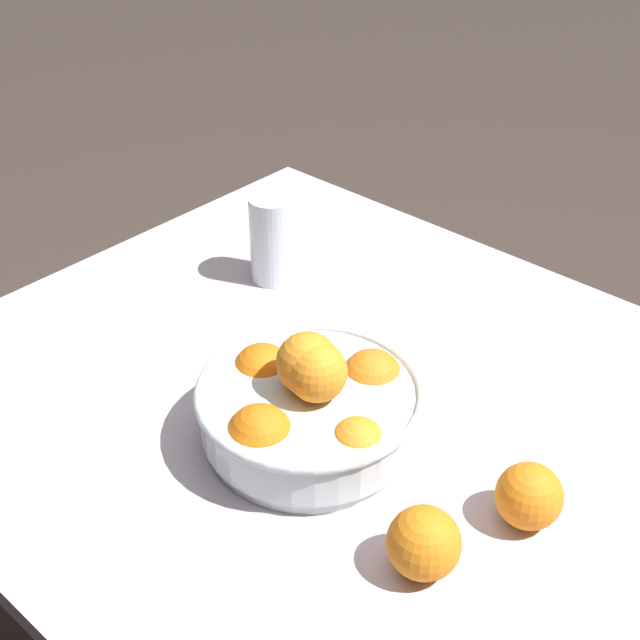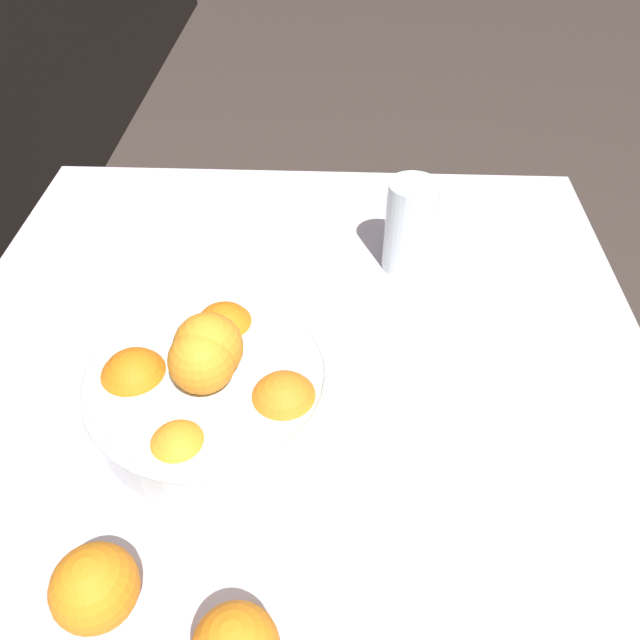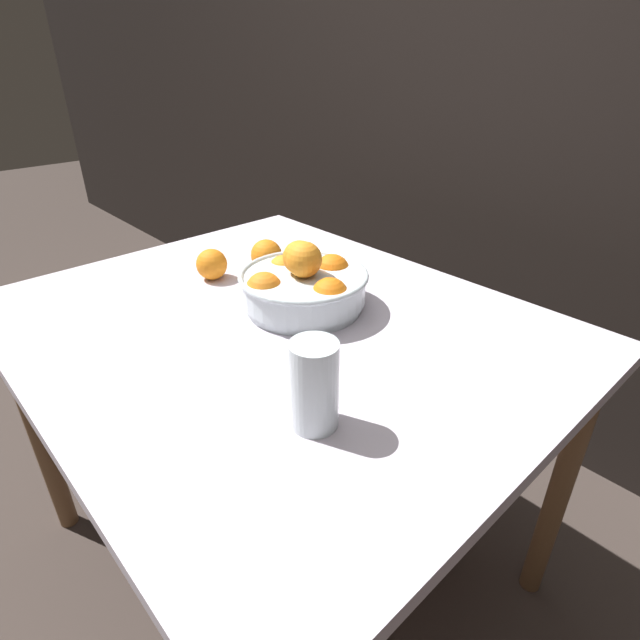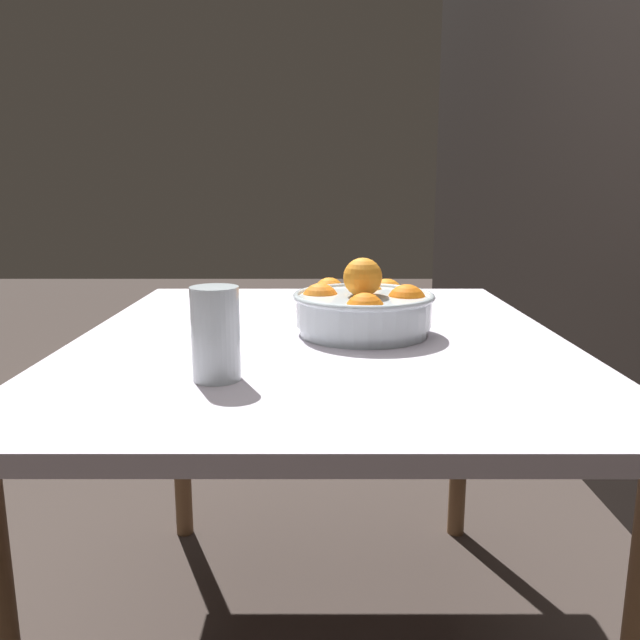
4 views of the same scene
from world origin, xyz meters
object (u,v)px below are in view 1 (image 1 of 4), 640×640
at_px(orange_loose_near_bowl, 529,496).
at_px(orange_loose_front, 424,543).
at_px(fruit_bowl, 311,407).
at_px(juice_glass, 273,244).

relative_size(orange_loose_near_bowl, orange_loose_front, 0.95).
distance_m(fruit_bowl, orange_loose_near_bowl, 0.28).
relative_size(juice_glass, orange_loose_near_bowl, 1.88).
xyz_separation_m(fruit_bowl, juice_glass, (0.30, -0.24, 0.01)).
bearing_deg(fruit_bowl, orange_loose_near_bowl, -166.46).
height_order(fruit_bowl, juice_glass, fruit_bowl).
xyz_separation_m(orange_loose_near_bowl, orange_loose_front, (0.05, 0.13, 0.00)).
xyz_separation_m(juice_glass, orange_loose_near_bowl, (-0.57, 0.18, -0.02)).
relative_size(fruit_bowl, orange_loose_front, 3.52).
bearing_deg(orange_loose_front, juice_glass, -30.63).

